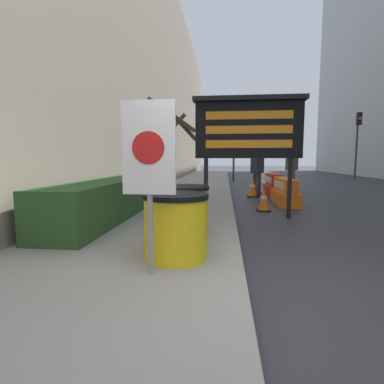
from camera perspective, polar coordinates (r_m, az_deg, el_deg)
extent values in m
plane|color=#2D2D33|center=(3.07, 10.57, -20.48)|extent=(120.00, 120.00, 0.00)
cube|color=gray|center=(3.33, -19.77, -17.10)|extent=(3.23, 56.00, 0.16)
cube|color=gray|center=(13.65, -8.43, 24.84)|extent=(0.40, 50.40, 11.47)
cube|color=#284C23|center=(7.70, -11.94, -0.03)|extent=(0.90, 7.08, 0.79)
cylinder|color=#4C3D2D|center=(11.35, -4.81, 6.44)|extent=(0.32, 0.32, 2.52)
cylinder|color=#4C3D2D|center=(11.89, -3.70, 12.14)|extent=(1.12, 0.46, 1.08)
cylinder|color=#4C3D2D|center=(10.62, -3.77, 14.43)|extent=(1.60, 0.97, 1.18)
cylinder|color=#4C3D2D|center=(10.74, -2.44, 13.28)|extent=(1.18, 1.36, 1.32)
cylinder|color=yellow|center=(3.71, -3.09, -6.99)|extent=(0.77, 0.77, 0.75)
cylinder|color=black|center=(3.64, -3.13, -0.79)|extent=(0.80, 0.80, 0.06)
cylinder|color=yellow|center=(4.75, -1.57, -4.03)|extent=(0.77, 0.77, 0.75)
cylinder|color=black|center=(4.70, -1.59, 0.81)|extent=(0.80, 0.80, 0.06)
cylinder|color=gray|center=(3.18, -7.98, -3.83)|extent=(0.06, 0.06, 1.34)
cube|color=white|center=(3.11, -8.25, 8.32)|extent=(0.56, 0.04, 0.95)
cylinder|color=red|center=(3.09, -8.37, 8.34)|extent=(0.33, 0.01, 0.33)
cylinder|color=black|center=(7.11, 2.66, 0.80)|extent=(0.10, 0.10, 1.40)
cylinder|color=black|center=(7.25, 18.06, 0.60)|extent=(0.10, 0.10, 1.40)
cube|color=black|center=(7.11, 10.65, 11.51)|extent=(2.41, 0.24, 1.28)
cube|color=black|center=(7.14, 10.82, 17.09)|extent=(2.53, 0.34, 0.10)
cube|color=orange|center=(7.02, 10.79, 14.21)|extent=(1.93, 0.02, 0.18)
cube|color=orange|center=(6.99, 10.74, 11.61)|extent=(1.93, 0.02, 0.18)
cube|color=orange|center=(6.96, 10.68, 8.98)|extent=(1.93, 0.02, 0.18)
cube|color=orange|center=(9.64, 17.22, -1.03)|extent=(0.59, 1.98, 0.40)
cube|color=orange|center=(9.60, 17.30, 1.32)|extent=(0.35, 1.98, 0.40)
cube|color=white|center=(9.57, 16.19, 1.34)|extent=(0.02, 1.58, 0.20)
cube|color=red|center=(11.67, 15.30, 0.30)|extent=(0.63, 1.61, 0.41)
cube|color=red|center=(11.64, 15.36, 2.33)|extent=(0.38, 1.61, 0.41)
cube|color=white|center=(11.61, 14.37, 2.34)|extent=(0.02, 1.29, 0.21)
cube|color=beige|center=(13.74, 13.93, 1.18)|extent=(0.58, 2.09, 0.40)
cube|color=beige|center=(13.71, 13.98, 2.87)|extent=(0.35, 2.09, 0.40)
cube|color=white|center=(13.69, 13.21, 2.88)|extent=(0.02, 1.68, 0.20)
cube|color=black|center=(8.21, 13.44, -3.42)|extent=(0.35, 0.35, 0.04)
cone|color=orange|center=(8.16, 13.49, -1.23)|extent=(0.28, 0.28, 0.59)
cylinder|color=white|center=(8.16, 13.50, -1.02)|extent=(0.16, 0.16, 0.08)
cube|color=black|center=(10.13, 18.53, -1.75)|extent=(0.38, 0.38, 0.04)
cone|color=orange|center=(10.09, 18.60, 0.15)|extent=(0.30, 0.30, 0.64)
cylinder|color=white|center=(10.09, 18.60, 0.33)|extent=(0.17, 0.17, 0.09)
cube|color=black|center=(11.17, 11.46, -0.83)|extent=(0.40, 0.40, 0.04)
cone|color=orange|center=(11.13, 11.50, 0.98)|extent=(0.32, 0.32, 0.67)
cylinder|color=white|center=(11.13, 11.50, 1.15)|extent=(0.18, 0.18, 0.09)
cylinder|color=#2D2D30|center=(18.93, 7.96, 8.10)|extent=(0.12, 0.12, 4.00)
cube|color=black|center=(18.88, 8.05, 12.91)|extent=(0.28, 0.28, 0.84)
sphere|color=#360605|center=(18.77, 8.08, 13.81)|extent=(0.15, 0.15, 0.15)
sphere|color=#392C06|center=(18.74, 8.07, 12.96)|extent=(0.15, 0.15, 0.15)
sphere|color=green|center=(18.70, 8.06, 12.11)|extent=(0.15, 0.15, 0.15)
cylinder|color=#2D2D30|center=(23.65, 28.84, 7.64)|extent=(0.12, 0.12, 4.51)
cube|color=black|center=(23.64, 29.23, 12.09)|extent=(0.28, 0.28, 0.84)
sphere|color=#360605|center=(23.54, 29.42, 12.80)|extent=(0.15, 0.15, 0.15)
sphere|color=gold|center=(23.51, 29.38, 12.12)|extent=(0.15, 0.15, 0.15)
sphere|color=black|center=(23.48, 29.34, 11.45)|extent=(0.15, 0.15, 0.15)
cylinder|color=#333338|center=(11.47, 11.85, 1.41)|extent=(0.14, 0.14, 0.86)
cylinder|color=#333338|center=(11.49, 12.65, 1.40)|extent=(0.14, 0.14, 0.86)
cube|color=#232838|center=(11.44, 12.34, 5.25)|extent=(0.52, 0.53, 0.68)
sphere|color=tan|center=(11.44, 12.39, 7.55)|extent=(0.24, 0.24, 0.24)
cylinder|color=#514C42|center=(14.11, 18.04, 2.16)|extent=(0.15, 0.15, 0.88)
cylinder|color=#514C42|center=(14.14, 18.70, 2.15)|extent=(0.15, 0.15, 0.88)
cube|color=#47423D|center=(14.10, 18.48, 5.36)|extent=(0.56, 0.48, 0.70)
sphere|color=#C86D5C|center=(14.10, 18.55, 7.27)|extent=(0.24, 0.24, 0.24)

